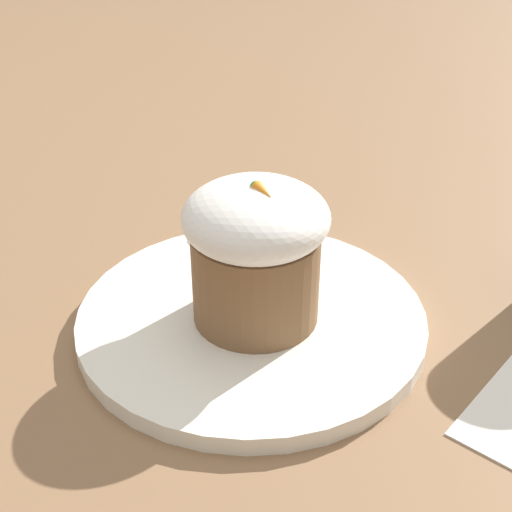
% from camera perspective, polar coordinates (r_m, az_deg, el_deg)
% --- Properties ---
extents(ground_plane, '(4.00, 4.00, 0.00)m').
position_cam_1_polar(ground_plane, '(0.51, -0.37, -5.61)').
color(ground_plane, '#846042').
extents(dessert_plate, '(0.25, 0.25, 0.01)m').
position_cam_1_polar(dessert_plate, '(0.51, -0.37, -5.02)').
color(dessert_plate, white).
rests_on(dessert_plate, ground_plane).
extents(carrot_cake, '(0.10, 0.10, 0.10)m').
position_cam_1_polar(carrot_cake, '(0.47, 0.00, 0.56)').
color(carrot_cake, brown).
rests_on(carrot_cake, dessert_plate).
extents(spoon, '(0.12, 0.03, 0.01)m').
position_cam_1_polar(spoon, '(0.53, -1.43, -2.42)').
color(spoon, silver).
rests_on(spoon, dessert_plate).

